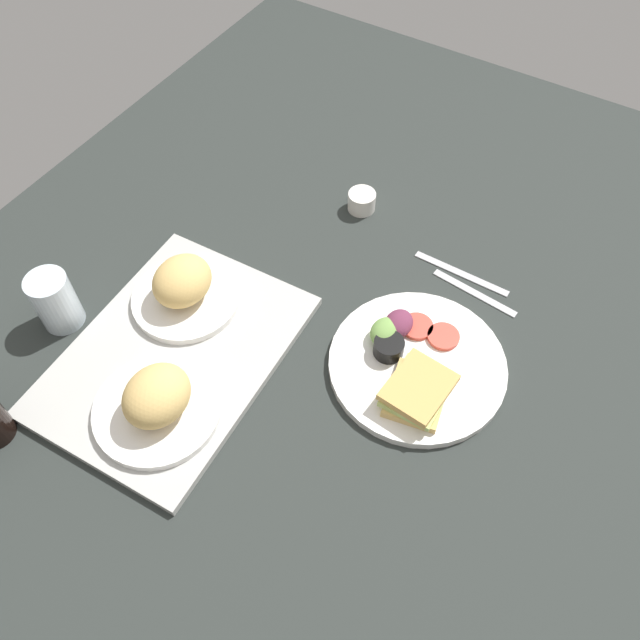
{
  "coord_description": "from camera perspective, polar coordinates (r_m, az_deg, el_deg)",
  "views": [
    {
      "loc": [
        -53.2,
        -30.59,
        94.11
      ],
      "look_at": [
        2.0,
        3.0,
        4.0
      ],
      "focal_mm": 36.21,
      "sensor_mm": 36.0,
      "label": 1
    }
  ],
  "objects": [
    {
      "name": "ground_plane",
      "position": [
        1.14,
        0.77,
        -2.96
      ],
      "size": [
        190.0,
        150.0,
        3.0
      ],
      "primitive_type": "cube",
      "color": "#282D2B"
    },
    {
      "name": "serving_tray",
      "position": [
        1.13,
        -12.76,
        -3.04
      ],
      "size": [
        46.31,
        34.82,
        1.6
      ],
      "primitive_type": "cube",
      "rotation": [
        0.0,
        0.0,
        0.04
      ],
      "color": "#B2B2AD",
      "rests_on": "ground_plane"
    },
    {
      "name": "bread_plate_near",
      "position": [
        1.04,
        -14.21,
        -6.96
      ],
      "size": [
        20.53,
        20.53,
        9.19
      ],
      "color": "white",
      "rests_on": "serving_tray"
    },
    {
      "name": "bread_plate_far",
      "position": [
        1.16,
        -11.96,
        2.81
      ],
      "size": [
        19.31,
        19.31,
        9.06
      ],
      "color": "white",
      "rests_on": "serving_tray"
    },
    {
      "name": "plate_with_salad",
      "position": [
        1.1,
        8.3,
        -3.87
      ],
      "size": [
        30.15,
        30.15,
        5.4
      ],
      "color": "white",
      "rests_on": "ground_plane"
    },
    {
      "name": "drinking_glass",
      "position": [
        1.2,
        -22.36,
        1.57
      ],
      "size": [
        7.25,
        7.25,
        11.04
      ],
      "primitive_type": "cylinder",
      "color": "silver",
      "rests_on": "ground_plane"
    },
    {
      "name": "espresso_cup",
      "position": [
        1.33,
        3.71,
        10.44
      ],
      "size": [
        5.6,
        5.6,
        4.0
      ],
      "primitive_type": "cylinder",
      "color": "silver",
      "rests_on": "ground_plane"
    },
    {
      "name": "fork",
      "position": [
        1.23,
        13.5,
        2.38
      ],
      "size": [
        3.14,
        17.05,
        0.5
      ],
      "primitive_type": "cube",
      "rotation": [
        0.0,
        0.0,
        1.47
      ],
      "color": "#B7B7BC",
      "rests_on": "ground_plane"
    },
    {
      "name": "knife",
      "position": [
        1.25,
        12.38,
        4.06
      ],
      "size": [
        1.62,
        19.01,
        0.5
      ],
      "primitive_type": "cube",
      "rotation": [
        0.0,
        0.0,
        1.56
      ],
      "color": "#B7B7BC",
      "rests_on": "ground_plane"
    }
  ]
}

